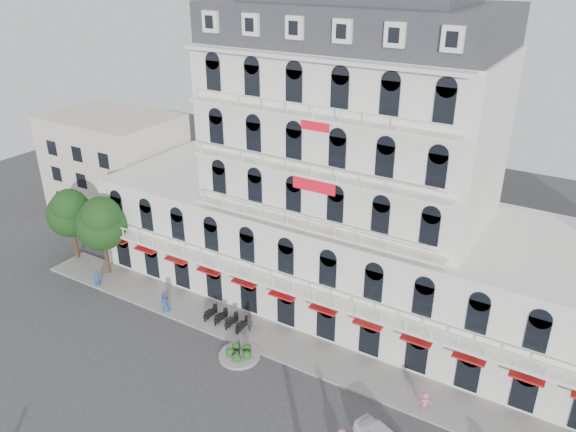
# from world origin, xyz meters

# --- Properties ---
(ground) EXTENTS (120.00, 120.00, 0.00)m
(ground) POSITION_xyz_m (0.00, 0.00, 0.00)
(ground) COLOR #38383A
(ground) RESTS_ON ground
(sidewalk) EXTENTS (53.00, 4.00, 0.16)m
(sidewalk) POSITION_xyz_m (0.00, 9.00, 0.08)
(sidewalk) COLOR gray
(sidewalk) RESTS_ON ground
(main_building) EXTENTS (45.00, 15.00, 25.80)m
(main_building) POSITION_xyz_m (0.00, 18.00, 9.96)
(main_building) COLOR silver
(main_building) RESTS_ON ground
(flank_building_west) EXTENTS (14.00, 10.00, 12.00)m
(flank_building_west) POSITION_xyz_m (-30.00, 20.00, 6.00)
(flank_building_west) COLOR beige
(flank_building_west) RESTS_ON ground
(traffic_island) EXTENTS (3.20, 3.20, 1.60)m
(traffic_island) POSITION_xyz_m (-3.00, 6.00, 0.26)
(traffic_island) COLOR gray
(traffic_island) RESTS_ON ground
(parked_scooter_row) EXTENTS (4.40, 1.80, 1.10)m
(parked_scooter_row) POSITION_xyz_m (-6.35, 8.80, 0.00)
(parked_scooter_row) COLOR black
(parked_scooter_row) RESTS_ON ground
(tree_west_outer) EXTENTS (4.50, 4.48, 7.76)m
(tree_west_outer) POSITION_xyz_m (-25.95, 9.98, 5.35)
(tree_west_outer) COLOR #382314
(tree_west_outer) RESTS_ON ground
(tree_west_inner) EXTENTS (4.76, 4.76, 8.25)m
(tree_west_inner) POSITION_xyz_m (-20.95, 9.48, 5.68)
(tree_west_inner) COLOR #382314
(tree_west_inner) RESTS_ON ground
(pedestrian_left) EXTENTS (0.95, 0.64, 1.89)m
(pedestrian_left) POSITION_xyz_m (-11.94, 7.61, 0.95)
(pedestrian_left) COLOR navy
(pedestrian_left) RESTS_ON ground
(pedestrian_mid) EXTENTS (1.18, 1.01, 1.90)m
(pedestrian_mid) POSITION_xyz_m (-4.06, 8.97, 0.95)
(pedestrian_mid) COLOR #4D4F54
(pedestrian_mid) RESTS_ON ground
(pedestrian_right) EXTENTS (1.13, 0.92, 1.52)m
(pedestrian_right) POSITION_xyz_m (10.95, 7.89, 0.76)
(pedestrian_right) COLOR #C568A1
(pedestrian_right) RESTS_ON ground
(pedestrian_far) EXTENTS (0.74, 0.75, 1.75)m
(pedestrian_far) POSITION_xyz_m (-20.00, 7.29, 0.87)
(pedestrian_far) COLOR navy
(pedestrian_far) RESTS_ON ground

